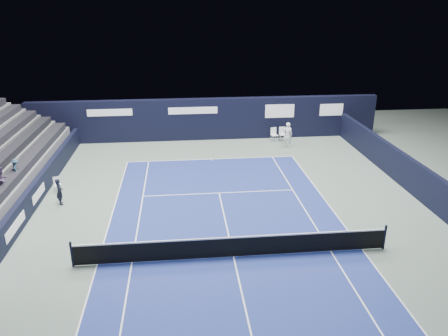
{
  "coord_description": "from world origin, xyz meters",
  "views": [
    {
      "loc": [
        -1.99,
        -15.28,
        9.84
      ],
      "look_at": [
        0.32,
        6.82,
        1.3
      ],
      "focal_mm": 35.0,
      "sensor_mm": 36.0,
      "label": 1
    }
  ],
  "objects_px": {
    "folding_chair_back_b": "(274,133)",
    "tennis_net": "(234,246)",
    "folding_chair_back_a": "(282,133)",
    "tennis_player": "(287,135)",
    "line_judge_chair": "(57,183)"
  },
  "relations": [
    {
      "from": "folding_chair_back_b",
      "to": "tennis_player",
      "type": "bearing_deg",
      "value": -78.47
    },
    {
      "from": "folding_chair_back_a",
      "to": "tennis_net",
      "type": "distance_m",
      "value": 16.49
    },
    {
      "from": "folding_chair_back_a",
      "to": "folding_chair_back_b",
      "type": "xyz_separation_m",
      "value": [
        -0.65,
        -0.03,
        -0.01
      ]
    },
    {
      "from": "folding_chair_back_b",
      "to": "tennis_player",
      "type": "height_order",
      "value": "tennis_player"
    },
    {
      "from": "line_judge_chair",
      "to": "folding_chair_back_b",
      "type": "bearing_deg",
      "value": 8.31
    },
    {
      "from": "folding_chair_back_a",
      "to": "tennis_player",
      "type": "height_order",
      "value": "tennis_player"
    },
    {
      "from": "tennis_net",
      "to": "tennis_player",
      "type": "height_order",
      "value": "tennis_player"
    },
    {
      "from": "folding_chair_back_b",
      "to": "tennis_net",
      "type": "relative_size",
      "value": 0.08
    },
    {
      "from": "folding_chair_back_b",
      "to": "tennis_net",
      "type": "bearing_deg",
      "value": -119.75
    },
    {
      "from": "line_judge_chair",
      "to": "tennis_player",
      "type": "relative_size",
      "value": 0.45
    },
    {
      "from": "tennis_net",
      "to": "folding_chair_back_a",
      "type": "bearing_deg",
      "value": 70.07
    },
    {
      "from": "tennis_net",
      "to": "tennis_player",
      "type": "distance_m",
      "value": 15.07
    },
    {
      "from": "folding_chair_back_b",
      "to": "line_judge_chair",
      "type": "distance_m",
      "value": 15.88
    },
    {
      "from": "folding_chair_back_a",
      "to": "folding_chair_back_b",
      "type": "bearing_deg",
      "value": 177.99
    },
    {
      "from": "line_judge_chair",
      "to": "tennis_net",
      "type": "xyz_separation_m",
      "value": [
        8.83,
        -7.62,
        0.04
      ]
    }
  ]
}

